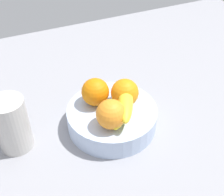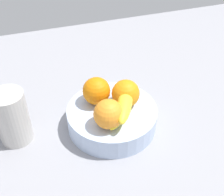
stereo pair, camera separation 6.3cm
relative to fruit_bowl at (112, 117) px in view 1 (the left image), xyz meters
The scene contains 7 objects.
ground_plane 6.33cm from the fruit_bowl, 139.42° to the left, with size 180.00×140.00×3.00cm, color gray.
fruit_bowl is the anchor object (origin of this frame).
orange_front_left 8.88cm from the fruit_bowl, 54.67° to the right, with size 7.85×7.85×7.85cm, color orange.
orange_front_right 9.49cm from the fruit_bowl, 63.71° to the left, with size 7.85×7.85×7.85cm, color orange.
orange_center 8.26cm from the fruit_bowl, 169.80° to the right, with size 7.85×7.85×7.85cm, color orange.
banana_bunch 7.22cm from the fruit_bowl, 130.47° to the left, with size 14.04×17.00×6.20cm.
thermos_tumbler 27.23cm from the fruit_bowl, ahead, with size 8.83×8.83×15.48cm, color beige.
Camera 1 is at (28.41, 53.33, 61.34)cm, focal length 47.33 mm.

